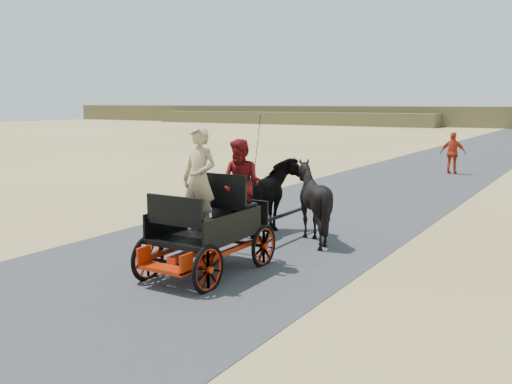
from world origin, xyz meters
The scene contains 9 objects.
ground centered at (0.00, 0.00, 0.00)m, with size 140.00×140.00×0.00m, color tan.
road centered at (0.00, 0.00, 0.01)m, with size 6.00×140.00×0.01m, color #38383A.
ridge_near centered at (-30.00, 58.00, 0.80)m, with size 40.00×4.00×1.60m, color brown.
carriage centered at (0.66, -1.78, 0.36)m, with size 1.30×2.40×0.72m, color black, non-canonical shape.
horse_left centered at (0.11, 1.22, 0.85)m, with size 0.91×2.01×1.70m, color black.
horse_right centered at (1.21, 1.22, 0.85)m, with size 1.37×1.54×1.70m, color black.
driver_man centered at (0.46, -1.73, 1.62)m, with size 0.66×0.43×1.80m, color tan.
passenger_woman centered at (0.96, -1.18, 1.51)m, with size 0.77×0.60×1.58m, color #660C0F.
pedestrian centered at (1.14, 14.55, 0.86)m, with size 1.01×0.42×1.73m, color red.
Camera 1 is at (6.37, -9.55, 2.94)m, focal length 40.00 mm.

